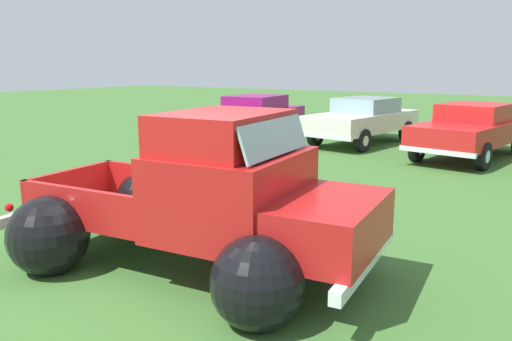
% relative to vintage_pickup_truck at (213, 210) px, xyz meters
% --- Properties ---
extents(ground_plane, '(80.00, 80.00, 0.00)m').
position_rel_vintage_pickup_truck_xyz_m(ground_plane, '(-0.39, -0.03, -0.76)').
color(ground_plane, '#3D6B2D').
extents(vintage_pickup_truck, '(4.75, 3.05, 1.96)m').
position_rel_vintage_pickup_truck_xyz_m(vintage_pickup_truck, '(0.00, 0.00, 0.00)').
color(vintage_pickup_truck, black).
rests_on(vintage_pickup_truck, ground).
extents(show_car_0, '(2.14, 4.83, 1.43)m').
position_rel_vintage_pickup_truck_xyz_m(show_car_0, '(-5.56, 9.63, 0.03)').
color(show_car_0, black).
rests_on(show_car_0, ground).
extents(show_car_1, '(2.51, 4.51, 1.43)m').
position_rel_vintage_pickup_truck_xyz_m(show_car_1, '(-2.06, 10.52, 0.02)').
color(show_car_1, black).
rests_on(show_car_1, ground).
extents(show_car_2, '(2.55, 4.73, 1.43)m').
position_rel_vintage_pickup_truck_xyz_m(show_car_2, '(1.25, 9.69, 0.03)').
color(show_car_2, black).
rests_on(show_car_2, ground).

